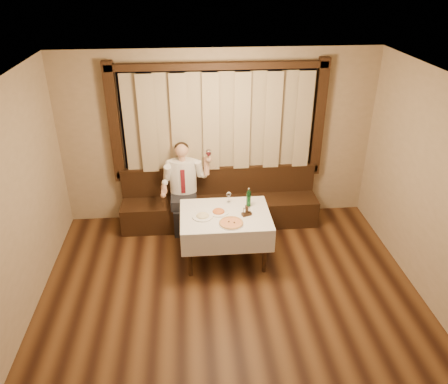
{
  "coord_description": "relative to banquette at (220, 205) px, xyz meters",
  "views": [
    {
      "loc": [
        -0.47,
        -3.57,
        3.91
      ],
      "look_at": [
        0.0,
        1.9,
        1.0
      ],
      "focal_mm": 35.0,
      "sensor_mm": 36.0,
      "label": 1
    }
  ],
  "objects": [
    {
      "name": "pizza",
      "position": [
        0.06,
        -1.3,
        0.46
      ],
      "size": [
        0.35,
        0.35,
        0.04
      ],
      "rotation": [
        0.0,
        0.0,
        -0.14
      ],
      "color": "white",
      "rests_on": "dining_table"
    },
    {
      "name": "room",
      "position": [
        -0.0,
        -1.75,
        1.19
      ],
      "size": [
        5.01,
        6.01,
        2.81
      ],
      "color": "black",
      "rests_on": "ground"
    },
    {
      "name": "seated_man",
      "position": [
        -0.58,
        -0.09,
        0.52
      ],
      "size": [
        0.8,
        0.6,
        1.44
      ],
      "color": "black",
      "rests_on": "ground"
    },
    {
      "name": "green_bottle",
      "position": [
        0.36,
        -0.83,
        0.57
      ],
      "size": [
        0.06,
        0.06,
        0.29
      ],
      "rotation": [
        0.0,
        0.0,
        0.36
      ],
      "color": "#115021",
      "rests_on": "dining_table"
    },
    {
      "name": "pasta_red",
      "position": [
        -0.09,
        -0.98,
        0.48
      ],
      "size": [
        0.28,
        0.28,
        0.1
      ],
      "rotation": [
        0.0,
        0.0,
        0.18
      ],
      "color": "white",
      "rests_on": "dining_table"
    },
    {
      "name": "cruet_caddy",
      "position": [
        0.29,
        -1.09,
        0.5
      ],
      "size": [
        0.15,
        0.11,
        0.15
      ],
      "rotation": [
        0.0,
        0.0,
        0.35
      ],
      "color": "black",
      "rests_on": "dining_table"
    },
    {
      "name": "dining_table",
      "position": [
        0.0,
        -1.02,
        0.34
      ],
      "size": [
        1.27,
        0.97,
        0.76
      ],
      "color": "black",
      "rests_on": "ground"
    },
    {
      "name": "table_wine_glass",
      "position": [
        0.08,
        -0.7,
        0.58
      ],
      "size": [
        0.07,
        0.07,
        0.18
      ],
      "rotation": [
        0.0,
        0.0,
        0.21
      ],
      "color": "white",
      "rests_on": "dining_table"
    },
    {
      "name": "banquette",
      "position": [
        0.0,
        0.0,
        0.0
      ],
      "size": [
        3.2,
        0.61,
        0.94
      ],
      "color": "black",
      "rests_on": "ground"
    },
    {
      "name": "pasta_cream",
      "position": [
        -0.32,
        -1.08,
        0.49
      ],
      "size": [
        0.29,
        0.29,
        0.1
      ],
      "rotation": [
        0.0,
        0.0,
        0.29
      ],
      "color": "white",
      "rests_on": "dining_table"
    }
  ]
}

